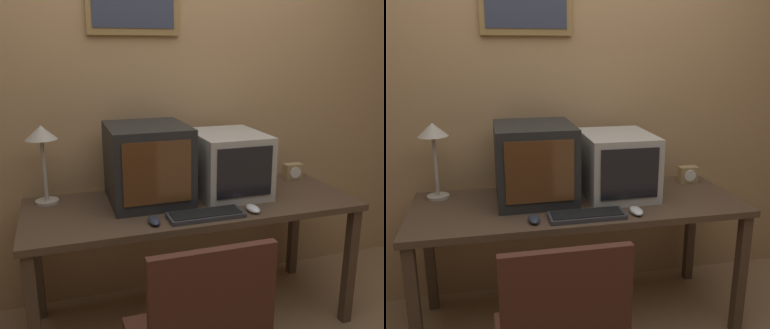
# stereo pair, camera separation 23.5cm
# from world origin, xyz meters

# --- Properties ---
(wall_back) EXTENTS (8.00, 0.08, 2.60)m
(wall_back) POSITION_xyz_m (-0.00, 1.25, 1.31)
(wall_back) COLOR tan
(wall_back) RESTS_ON ground_plane
(desk) EXTENTS (1.83, 0.71, 0.75)m
(desk) POSITION_xyz_m (0.00, 0.78, 0.67)
(desk) COLOR #4C3828
(desk) RESTS_ON ground_plane
(monitor_left) EXTENTS (0.43, 0.48, 0.43)m
(monitor_left) POSITION_xyz_m (-0.23, 0.88, 0.97)
(monitor_left) COLOR black
(monitor_left) RESTS_ON desk
(monitor_right) EXTENTS (0.39, 0.48, 0.36)m
(monitor_right) POSITION_xyz_m (0.25, 0.86, 0.94)
(monitor_right) COLOR #B7B2A8
(monitor_right) RESTS_ON desk
(keyboard_main) EXTENTS (0.39, 0.15, 0.03)m
(keyboard_main) POSITION_xyz_m (-0.01, 0.54, 0.77)
(keyboard_main) COLOR #333338
(keyboard_main) RESTS_ON desk
(mouse_near_keyboard) EXTENTS (0.06, 0.12, 0.03)m
(mouse_near_keyboard) POSITION_xyz_m (0.26, 0.53, 0.77)
(mouse_near_keyboard) COLOR silver
(mouse_near_keyboard) RESTS_ON desk
(mouse_far_corner) EXTENTS (0.06, 0.11, 0.03)m
(mouse_far_corner) POSITION_xyz_m (-0.28, 0.53, 0.77)
(mouse_far_corner) COLOR #282D3D
(mouse_far_corner) RESTS_ON desk
(desk_clock) EXTENTS (0.12, 0.07, 0.10)m
(desk_clock) POSITION_xyz_m (0.77, 0.98, 0.81)
(desk_clock) COLOR #A38456
(desk_clock) RESTS_ON desk
(desk_lamp) EXTENTS (0.17, 0.17, 0.44)m
(desk_lamp) POSITION_xyz_m (-0.77, 1.01, 1.10)
(desk_lamp) COLOR #B2A899
(desk_lamp) RESTS_ON desk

